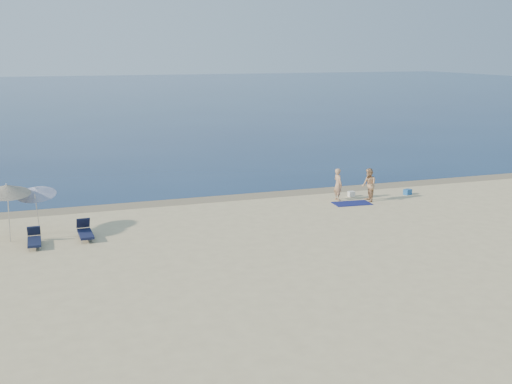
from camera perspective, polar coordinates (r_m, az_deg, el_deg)
ground at (r=17.70m, az=19.77°, el=-13.87°), size 160.00×160.00×0.00m
sea at (r=112.83m, az=-14.12°, el=8.37°), size 240.00×160.00×0.01m
wet_sand_strip at (r=34.04m, az=-1.01°, el=-0.39°), size 240.00×1.60×0.00m
person_left at (r=33.30m, az=7.30°, el=0.68°), size 0.44×0.64×1.66m
person_right at (r=33.27m, az=10.00°, el=0.62°), size 0.78×0.93×1.71m
beach_towel at (r=32.79m, az=8.52°, el=-1.01°), size 1.95×1.18×0.03m
white_bag at (r=34.33m, az=8.47°, el=-0.18°), size 0.33×0.28×0.28m
blue_cooler at (r=35.37m, az=13.33°, el=0.01°), size 0.49×0.42×0.29m
umbrella_near at (r=28.37m, az=-18.98°, el=0.05°), size 2.03×2.04×2.19m
umbrella_far at (r=27.58m, az=-21.27°, el=0.24°), size 2.22×2.24×2.50m
lounger_left at (r=27.01m, az=-19.11°, el=-4.03°), size 0.53×1.58×0.69m
lounger_right at (r=27.46m, az=-14.95°, el=-3.45°), size 0.60×1.69×0.74m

